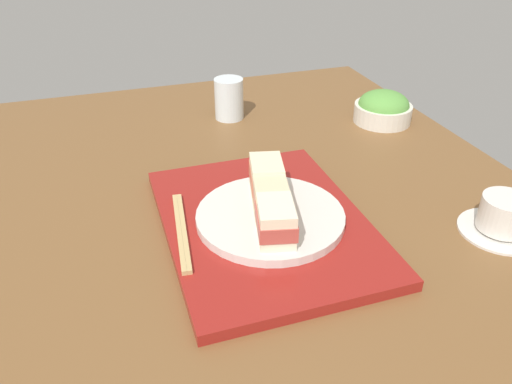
{
  "coord_description": "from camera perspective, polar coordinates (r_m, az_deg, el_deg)",
  "views": [
    {
      "loc": [
        59.23,
        -21.1,
        45.54
      ],
      "look_at": [
        -3.54,
        -0.43,
        5.0
      ],
      "focal_mm": 35.26,
      "sensor_mm": 36.0,
      "label": 1
    }
  ],
  "objects": [
    {
      "name": "drinking_glass",
      "position": [
        1.15,
        -3.08,
        10.52
      ],
      "size": [
        6.48,
        6.48,
        9.11
      ],
      "primitive_type": "cylinder",
      "color": "silver",
      "rests_on": "ground_plane"
    },
    {
      "name": "coffee_cup",
      "position": [
        0.85,
        26.29,
        -2.59
      ],
      "size": [
        12.37,
        12.37,
        5.97
      ],
      "color": "silver",
      "rests_on": "ground_plane"
    },
    {
      "name": "chopsticks_pair",
      "position": [
        0.75,
        -8.45,
        -4.35
      ],
      "size": [
        19.44,
        3.64,
        0.7
      ],
      "color": "tan",
      "rests_on": "serving_tray"
    },
    {
      "name": "ground_plane",
      "position": [
        0.79,
        1.11,
        -5.28
      ],
      "size": [
        140.0,
        100.0,
        3.0
      ],
      "primitive_type": "cube",
      "color": "brown"
    },
    {
      "name": "sandwich_far",
      "position": [
        0.7,
        2.27,
        -3.33
      ],
      "size": [
        8.5,
        6.82,
        5.37
      ],
      "color": "#EFE5C1",
      "rests_on": "sandwich_plate"
    },
    {
      "name": "salad_bowl",
      "position": [
        1.16,
        14.22,
        9.17
      ],
      "size": [
        12.64,
        12.64,
        7.06
      ],
      "color": "silver",
      "rests_on": "ground_plane"
    },
    {
      "name": "serving_tray",
      "position": [
        0.78,
        1.12,
        -3.53
      ],
      "size": [
        39.97,
        29.94,
        1.76
      ],
      "primitive_type": "cube",
      "color": "maroon",
      "rests_on": "ground_plane"
    },
    {
      "name": "sandwich_middle",
      "position": [
        0.74,
        1.7,
        -0.73
      ],
      "size": [
        8.49,
        6.54,
        5.35
      ],
      "color": "beige",
      "rests_on": "sandwich_plate"
    },
    {
      "name": "sandwich_plate",
      "position": [
        0.76,
        1.66,
        -2.86
      ],
      "size": [
        22.61,
        22.61,
        1.36
      ],
      "primitive_type": "cylinder",
      "color": "silver",
      "rests_on": "serving_tray"
    },
    {
      "name": "sandwich_near",
      "position": [
        0.79,
        1.2,
        1.65
      ],
      "size": [
        8.44,
        6.65,
        5.69
      ],
      "color": "beige",
      "rests_on": "sandwich_plate"
    }
  ]
}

